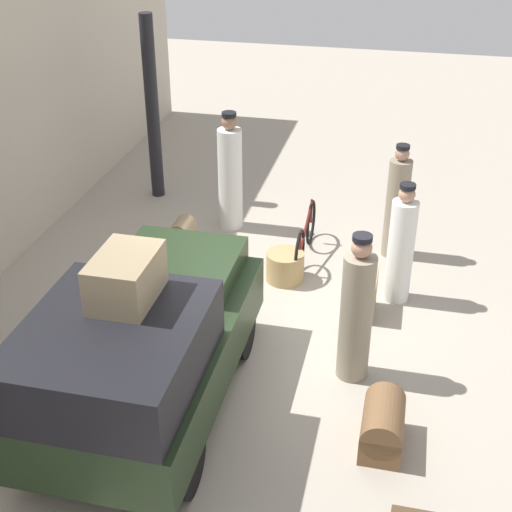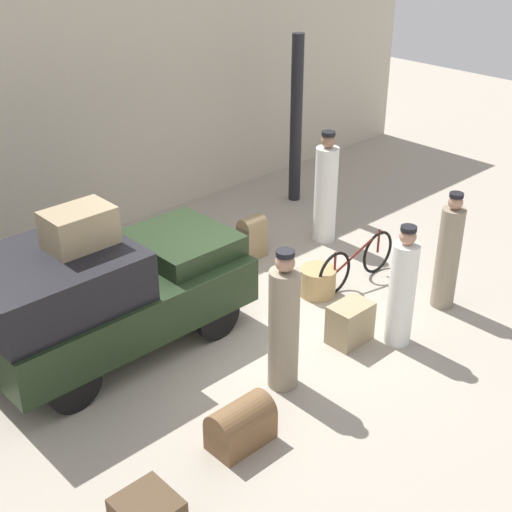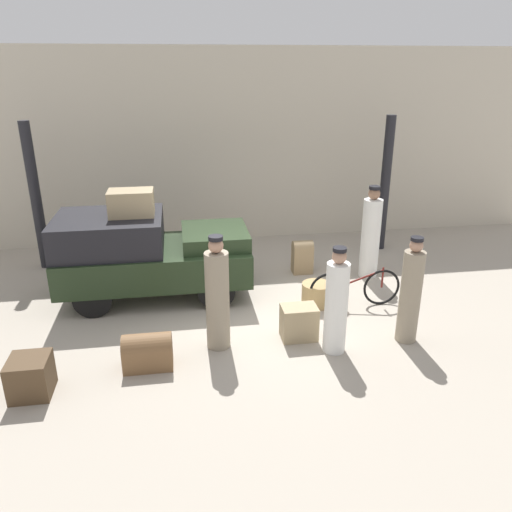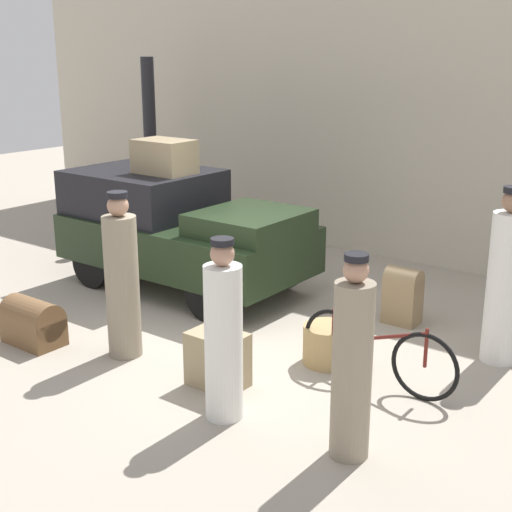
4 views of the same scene
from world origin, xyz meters
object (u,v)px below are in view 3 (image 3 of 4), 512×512
bicycle (355,289)px  trunk_wicker_pale (302,256)px  porter_standing_middle (217,297)px  porter_with_bicycle (371,236)px  truck (147,252)px  trunk_umber_medium (299,322)px  suitcase_small_leather (31,376)px  wicker_basket (316,294)px  trunk_on_truck_roof (131,203)px  suitcase_tan_flat (148,352)px  conductor_in_dark_uniform (336,305)px  porter_carrying_trunk (410,294)px

bicycle → trunk_wicker_pale: size_ratio=2.40×
porter_standing_middle → porter_with_bicycle: size_ratio=0.96×
trunk_wicker_pale → porter_standing_middle: bearing=-126.7°
truck → porter_with_bicycle: size_ratio=1.82×
trunk_umber_medium → suitcase_small_leather: size_ratio=1.06×
bicycle → wicker_basket: 0.70m
porter_with_bicycle → trunk_on_truck_roof: 4.71m
wicker_basket → trunk_umber_medium: 1.25m
bicycle → trunk_wicker_pale: bicycle is taller
porter_standing_middle → suitcase_tan_flat: porter_standing_middle is taller
conductor_in_dark_uniform → suitcase_tan_flat: size_ratio=2.39×
porter_carrying_trunk → suitcase_small_leather: 5.54m
trunk_on_truck_roof → porter_carrying_trunk: bearing=-28.6°
porter_carrying_trunk → trunk_wicker_pale: (-0.96, 2.93, -0.42)m
porter_with_bicycle → trunk_on_truck_roof: trunk_on_truck_roof is taller
truck → trunk_on_truck_roof: trunk_on_truck_roof is taller
trunk_umber_medium → porter_with_bicycle: bearing=48.3°
wicker_basket → trunk_on_truck_roof: size_ratio=0.67×
conductor_in_dark_uniform → trunk_on_truck_roof: 4.05m
bicycle → trunk_on_truck_roof: 4.26m
wicker_basket → trunk_on_truck_roof: (-3.19, 0.91, 1.59)m
conductor_in_dark_uniform → wicker_basket: bearing=84.6°
porter_with_bicycle → suitcase_small_leather: size_ratio=3.55×
suitcase_small_leather → truck: bearing=63.9°
conductor_in_dark_uniform → suitcase_small_leather: 4.31m
trunk_umber_medium → truck: bearing=140.2°
wicker_basket → trunk_umber_medium: bearing=-118.2°
trunk_umber_medium → trunk_on_truck_roof: (-2.61, 2.01, 1.53)m
wicker_basket → conductor_in_dark_uniform: (-0.14, -1.54, 0.56)m
trunk_on_truck_roof → trunk_umber_medium: bearing=-37.7°
trunk_umber_medium → conductor_in_dark_uniform: bearing=-44.6°
trunk_on_truck_roof → bicycle: bearing=-15.7°
truck → wicker_basket: bearing=-16.9°
bicycle → conductor_in_dark_uniform: conductor_in_dark_uniform is taller
trunk_wicker_pale → trunk_on_truck_roof: 3.65m
wicker_basket → trunk_wicker_pale: (0.11, 1.52, 0.16)m
truck → wicker_basket: size_ratio=6.51×
trunk_on_truck_roof → porter_standing_middle: bearing=-57.1°
trunk_umber_medium → trunk_wicker_pale: trunk_wicker_pale is taller
trunk_umber_medium → trunk_wicker_pale: 2.71m
porter_standing_middle → suitcase_tan_flat: size_ratio=2.57×
trunk_umber_medium → suitcase_small_leather: 3.91m
suitcase_tan_flat → bicycle: bearing=21.1°
truck → conductor_in_dark_uniform: conductor_in_dark_uniform is taller
bicycle → wicker_basket: bearing=165.5°
truck → bicycle: 3.85m
truck → porter_standing_middle: (1.13, -2.05, -0.03)m
suitcase_tan_flat → trunk_on_truck_roof: trunk_on_truck_roof is taller
porter_carrying_trunk → conductor_in_dark_uniform: bearing=-174.2°
suitcase_tan_flat → trunk_umber_medium: bearing=11.0°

